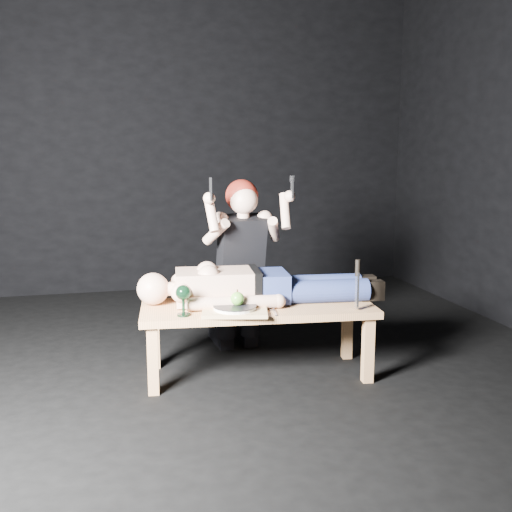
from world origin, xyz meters
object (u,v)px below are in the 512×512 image
at_px(table, 258,340).
at_px(kneeling_woman, 238,263).
at_px(serving_tray, 235,311).
at_px(lying_man, 262,282).
at_px(goblet, 183,300).
at_px(carving_knife, 357,285).

height_order(table, kneeling_woman, kneeling_woman).
xyz_separation_m(table, kneeling_woman, (-0.01, 0.52, 0.39)).
distance_m(kneeling_woman, serving_tray, 0.70).
height_order(table, lying_man, lying_man).
bearing_deg(serving_tray, goblet, 177.85).
distance_m(kneeling_woman, carving_knife, 0.95).
xyz_separation_m(kneeling_woman, carving_knife, (0.56, -0.77, -0.02)).
xyz_separation_m(serving_tray, carving_knife, (0.72, -0.11, 0.14)).
xyz_separation_m(kneeling_woman, goblet, (-0.46, -0.65, -0.08)).
relative_size(table, goblet, 7.86).
height_order(lying_man, kneeling_woman, kneeling_woman).
distance_m(table, goblet, 0.58).
bearing_deg(carving_knife, goblet, 178.76).
bearing_deg(kneeling_woman, lying_man, -86.08).
xyz_separation_m(table, lying_man, (0.05, 0.09, 0.35)).
bearing_deg(goblet, carving_knife, -6.62).
bearing_deg(table, lying_man, 66.29).
distance_m(serving_tray, carving_knife, 0.74).
height_order(kneeling_woman, serving_tray, kneeling_woman).
height_order(table, serving_tray, serving_tray).
bearing_deg(kneeling_woman, serving_tray, -108.26).
bearing_deg(carving_knife, kneeling_woman, 131.58).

